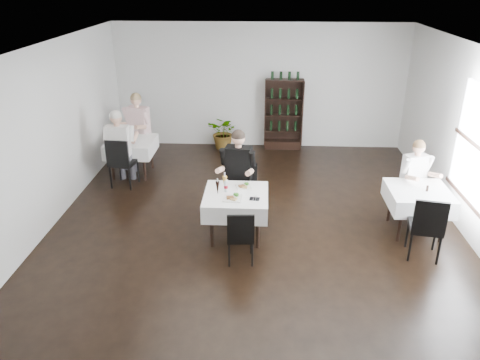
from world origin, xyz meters
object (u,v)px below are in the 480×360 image
at_px(potted_tree, 224,132).
at_px(diner_main, 237,169).
at_px(wine_shelf, 284,115).
at_px(main_table, 236,202).

relative_size(potted_tree, diner_main, 0.52).
bearing_deg(wine_shelf, main_table, -101.78).
height_order(main_table, diner_main, diner_main).
xyz_separation_m(wine_shelf, diner_main, (-0.92, -3.66, 0.09)).
distance_m(wine_shelf, main_table, 4.41).
height_order(wine_shelf, diner_main, wine_shelf).
distance_m(wine_shelf, potted_tree, 1.51).
relative_size(main_table, potted_tree, 1.22).
bearing_deg(main_table, potted_tree, 97.40).
bearing_deg(diner_main, main_table, -88.61).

